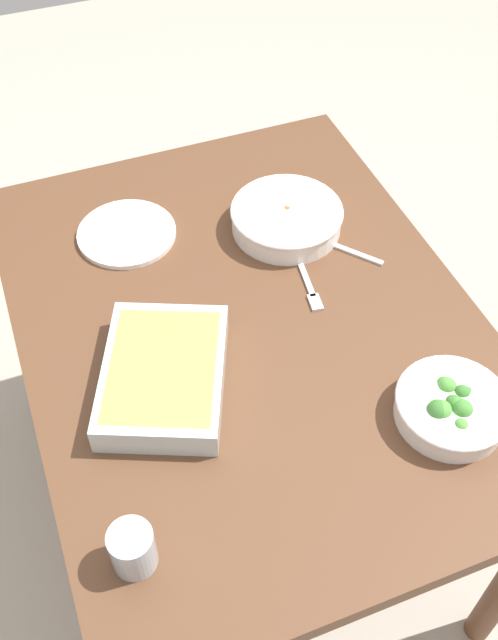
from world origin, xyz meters
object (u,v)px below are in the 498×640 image
object	(u,v)px
baking_dish	(164,374)
side_plate	(127,233)
drink_cup	(133,550)
spoon_by_stew	(335,245)
broccoli_bowl	(451,407)
fork_on_table	(308,284)
stew_bowl	(286,217)

from	to	relation	value
baking_dish	side_plate	world-z (taller)	baking_dish
drink_cup	spoon_by_stew	bearing A→B (deg)	131.64
broccoli_bowl	spoon_by_stew	world-z (taller)	broccoli_bowl
side_plate	fork_on_table	bearing A→B (deg)	47.86
broccoli_bowl	drink_cup	world-z (taller)	drink_cup
side_plate	spoon_by_stew	size ratio (longest dim) A/B	1.49
side_plate	fork_on_table	xyz separation A→B (m)	(0.29, 0.32, -0.00)
drink_cup	side_plate	xyz separation A→B (m)	(-0.73, 0.18, -0.03)
baking_dish	side_plate	bearing A→B (deg)	174.78
baking_dish	spoon_by_stew	size ratio (longest dim) A/B	2.46
spoon_by_stew	fork_on_table	xyz separation A→B (m)	(0.09, -0.10, -0.00)
broccoli_bowl	fork_on_table	distance (m)	0.40
stew_bowl	spoon_by_stew	distance (m)	0.13
stew_bowl	drink_cup	distance (m)	0.82
broccoli_bowl	baking_dish	xyz separation A→B (m)	(-0.25, -0.46, 0.00)
drink_cup	spoon_by_stew	distance (m)	0.80
spoon_by_stew	fork_on_table	size ratio (longest dim) A/B	0.83
broccoli_bowl	side_plate	bearing A→B (deg)	-148.16
stew_bowl	baking_dish	bearing A→B (deg)	-49.97
stew_bowl	broccoli_bowl	bearing A→B (deg)	7.76
stew_bowl	spoon_by_stew	size ratio (longest dim) A/B	1.70
stew_bowl	broccoli_bowl	distance (m)	0.58
drink_cup	spoon_by_stew	world-z (taller)	drink_cup
baking_dish	fork_on_table	xyz separation A→B (m)	(-0.14, 0.35, -0.03)
broccoli_bowl	side_plate	world-z (taller)	broccoli_bowl
baking_dish	fork_on_table	size ratio (longest dim) A/B	2.04
drink_cup	spoon_by_stew	xyz separation A→B (m)	(-0.53, 0.60, -0.03)
baking_dish	spoon_by_stew	distance (m)	0.51
drink_cup	fork_on_table	world-z (taller)	drink_cup
baking_dish	side_plate	distance (m)	0.43
side_plate	fork_on_table	distance (m)	0.43
stew_bowl	drink_cup	world-z (taller)	drink_cup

